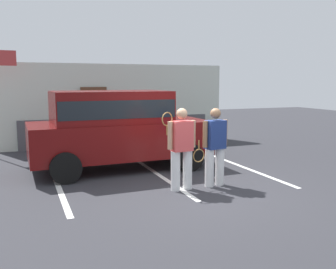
{
  "coord_description": "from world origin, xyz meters",
  "views": [
    {
      "loc": [
        -3.33,
        -6.9,
        2.29
      ],
      "look_at": [
        -0.1,
        1.2,
        1.05
      ],
      "focal_mm": 39.95,
      "sensor_mm": 36.0,
      "label": 1
    }
  ],
  "objects_px": {
    "tennis_player_woman": "(215,146)",
    "potted_plant_by_porch": "(210,134)",
    "parked_suv": "(116,126)",
    "tennis_player_man": "(181,148)"
  },
  "relations": [
    {
      "from": "tennis_player_man",
      "to": "tennis_player_woman",
      "type": "xyz_separation_m",
      "value": [
        0.8,
        0.01,
        -0.02
      ]
    },
    {
      "from": "parked_suv",
      "to": "tennis_player_woman",
      "type": "height_order",
      "value": "parked_suv"
    },
    {
      "from": "parked_suv",
      "to": "potted_plant_by_porch",
      "type": "height_order",
      "value": "parked_suv"
    },
    {
      "from": "tennis_player_woman",
      "to": "tennis_player_man",
      "type": "bearing_deg",
      "value": -7.28
    },
    {
      "from": "tennis_player_woman",
      "to": "potted_plant_by_porch",
      "type": "bearing_deg",
      "value": -125.29
    },
    {
      "from": "tennis_player_woman",
      "to": "potted_plant_by_porch",
      "type": "height_order",
      "value": "tennis_player_woman"
    },
    {
      "from": "parked_suv",
      "to": "tennis_player_man",
      "type": "xyz_separation_m",
      "value": [
        0.8,
        -2.39,
        -0.23
      ]
    },
    {
      "from": "tennis_player_man",
      "to": "tennis_player_woman",
      "type": "relative_size",
      "value": 1.01
    },
    {
      "from": "parked_suv",
      "to": "tennis_player_man",
      "type": "bearing_deg",
      "value": -72.4
    },
    {
      "from": "parked_suv",
      "to": "tennis_player_woman",
      "type": "relative_size",
      "value": 2.69
    }
  ]
}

